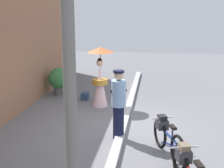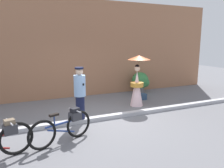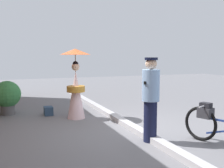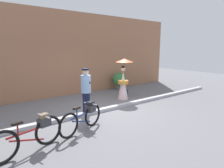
{
  "view_description": "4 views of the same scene",
  "coord_description": "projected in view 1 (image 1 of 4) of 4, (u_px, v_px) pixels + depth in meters",
  "views": [
    {
      "loc": [
        -7.18,
        -0.76,
        2.93
      ],
      "look_at": [
        0.3,
        0.33,
        1.1
      ],
      "focal_mm": 47.63,
      "sensor_mm": 36.0,
      "label": 1
    },
    {
      "loc": [
        -2.33,
        -6.09,
        2.38
      ],
      "look_at": [
        0.57,
        0.49,
        0.99
      ],
      "focal_mm": 35.54,
      "sensor_mm": 36.0,
      "label": 2
    },
    {
      "loc": [
        -4.95,
        2.56,
        1.68
      ],
      "look_at": [
        0.04,
        0.58,
        1.1
      ],
      "focal_mm": 41.03,
      "sensor_mm": 36.0,
      "label": 3
    },
    {
      "loc": [
        -3.73,
        -5.64,
        2.31
      ],
      "look_at": [
        0.58,
        0.18,
        0.96
      ],
      "focal_mm": 30.16,
      "sensor_mm": 36.0,
      "label": 4
    }
  ],
  "objects": [
    {
      "name": "person_officer",
      "position": [
        119.0,
        103.0,
        6.87
      ],
      "size": [
        0.34,
        0.37,
        1.66
      ],
      "color": "#141938",
      "rests_on": "ground_plane"
    },
    {
      "name": "ground_plane",
      "position": [
        123.0,
        128.0,
        7.7
      ],
      "size": [
        30.0,
        30.0,
        0.0
      ],
      "primitive_type": "plane",
      "color": "slate"
    },
    {
      "name": "sidewalk_curb",
      "position": [
        123.0,
        126.0,
        7.69
      ],
      "size": [
        14.0,
        0.2,
        0.12
      ],
      "primitive_type": "cube",
      "color": "#B2B2B7",
      "rests_on": "ground_plane"
    },
    {
      "name": "utility_pole",
      "position": [
        69.0,
        54.0,
        3.91
      ],
      "size": [
        0.18,
        0.18,
        4.8
      ],
      "primitive_type": "cylinder",
      "color": "slate",
      "rests_on": "ground_plane"
    },
    {
      "name": "backpack_on_pavement",
      "position": [
        85.0,
        96.0,
        10.23
      ],
      "size": [
        0.32,
        0.24,
        0.24
      ],
      "color": "navy",
      "rests_on": "ground_plane"
    },
    {
      "name": "potted_plant_by_door",
      "position": [
        60.0,
        79.0,
        10.82
      ],
      "size": [
        0.79,
        0.77,
        0.98
      ],
      "color": "#59595B",
      "rests_on": "ground_plane"
    },
    {
      "name": "bicycle_near_officer",
      "position": [
        167.0,
        137.0,
        6.15
      ],
      "size": [
        1.59,
        0.68,
        0.78
      ],
      "color": "black",
      "rests_on": "ground_plane"
    },
    {
      "name": "person_with_parasol",
      "position": [
        100.0,
        77.0,
        9.33
      ],
      "size": [
        0.84,
        0.84,
        1.88
      ],
      "color": "silver",
      "rests_on": "ground_plane"
    }
  ]
}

